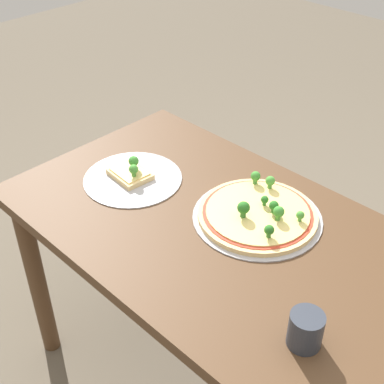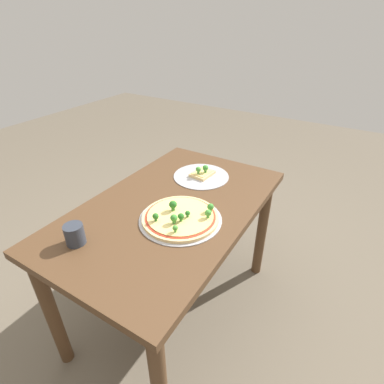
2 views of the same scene
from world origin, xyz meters
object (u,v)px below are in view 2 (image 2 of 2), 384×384
Objects in this scene: pizza_tray_whole at (181,217)px; pizza_tray_slice at (202,175)px; drinking_cup at (75,234)px; dining_table at (172,223)px.

pizza_tray_whole reaches higher than pizza_tray_slice.
drinking_cup is at bearing -38.07° from pizza_tray_whole.
pizza_tray_whole is at bearing 16.87° from pizza_tray_slice.
pizza_tray_whole is (0.07, 0.10, 0.12)m from dining_table.
pizza_tray_whole is 0.43m from drinking_cup.
drinking_cup is at bearing -11.13° from pizza_tray_slice.
pizza_tray_slice is 0.75m from drinking_cup.
pizza_tray_slice is at bearing 168.87° from drinking_cup.
drinking_cup is (0.73, -0.14, 0.03)m from pizza_tray_slice.
dining_table is at bearing 158.51° from drinking_cup.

